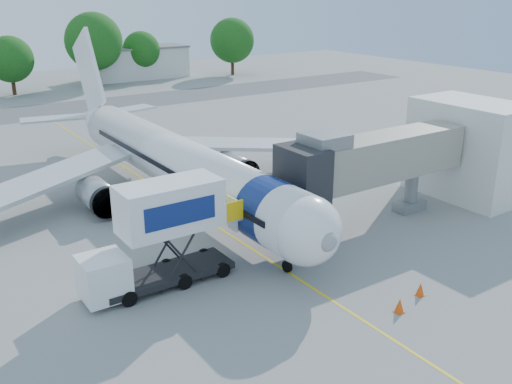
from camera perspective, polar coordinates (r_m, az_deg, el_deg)
ground at (r=38.69m, az=-5.39°, el=-2.52°), size 160.00×160.00×0.00m
guidance_line at (r=38.69m, az=-5.39°, el=-2.51°), size 0.15×70.00×0.01m
taxiway_strip at (r=76.89m, az=-20.89°, el=7.49°), size 120.00×10.00×0.01m
aircraft at (r=41.20m, az=-8.31°, el=3.10°), size 34.17×37.73×11.35m
jet_bridge at (r=36.50m, az=10.93°, el=3.06°), size 13.90×3.20×6.60m
terminal_stub at (r=44.56m, az=20.56°, el=4.04°), size 5.00×8.00×7.00m
catering_hiloader at (r=29.28m, az=-9.65°, el=-4.38°), size 8.50×2.44×5.50m
ground_tug at (r=26.61m, az=20.40°, el=-12.98°), size 3.61×1.93×1.42m
safety_cone_a at (r=30.14m, az=16.11°, el=-9.34°), size 0.44×0.44×0.70m
safety_cone_b at (r=28.43m, az=14.15°, el=-10.97°), size 0.46×0.46×0.74m
outbuilding_right at (r=102.06m, az=-11.69°, el=12.60°), size 16.40×7.40×5.30m
tree_d at (r=90.29m, az=-23.40°, el=12.09°), size 6.55×6.55×8.36m
tree_e at (r=94.75m, az=-15.91°, el=14.29°), size 8.84×8.84×11.27m
tree_f at (r=100.16m, az=-11.40°, el=13.73°), size 6.23×6.23×7.94m
tree_g at (r=103.38m, az=-2.40°, el=14.91°), size 7.72×7.72×9.85m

